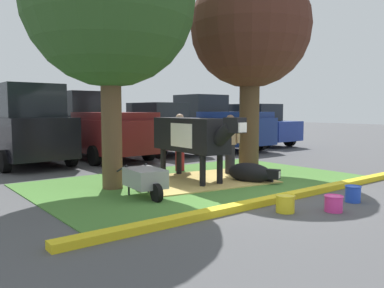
{
  "coord_description": "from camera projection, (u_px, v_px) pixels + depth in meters",
  "views": [
    {
      "loc": [
        -5.94,
        -5.53,
        1.75
      ],
      "look_at": [
        0.03,
        2.09,
        0.9
      ],
      "focal_mm": 36.67,
      "sensor_mm": 36.0,
      "label": 1
    }
  ],
  "objects": [
    {
      "name": "sedan_red",
      "position": [
        158.0,
        129.0,
        15.63
      ],
      "size": [
        2.1,
        4.44,
        2.02
      ],
      "color": "silver",
      "rests_on": "ground"
    },
    {
      "name": "shade_tree_right",
      "position": [
        250.0,
        29.0,
        10.83
      ],
      "size": [
        3.33,
        3.33,
        5.69
      ],
      "color": "#4C3823",
      "rests_on": "ground"
    },
    {
      "name": "grass_island",
      "position": [
        200.0,
        181.0,
        9.6
      ],
      "size": [
        7.8,
        4.84,
        0.02
      ],
      "primitive_type": "cube",
      "color": "#477A33",
      "rests_on": "ground"
    },
    {
      "name": "shade_tree_left",
      "position": [
        109.0,
        1.0,
        8.32
      ],
      "size": [
        3.69,
        3.69,
        5.92
      ],
      "color": "brown",
      "rests_on": "ground"
    },
    {
      "name": "curb_yellow",
      "position": [
        284.0,
        197.0,
        7.58
      ],
      "size": [
        9.0,
        0.24,
        0.12
      ],
      "primitive_type": "cube",
      "color": "yellow",
      "rests_on": "ground"
    },
    {
      "name": "ground_plane",
      "position": [
        253.0,
        194.0,
        8.14
      ],
      "size": [
        80.0,
        80.0,
        0.0
      ],
      "primitive_type": "plane",
      "color": "#4C4C4F"
    },
    {
      "name": "hay_bedding",
      "position": [
        200.0,
        181.0,
        9.56
      ],
      "size": [
        3.52,
        2.85,
        0.04
      ],
      "primitive_type": "cube",
      "rotation": [
        0.0,
        0.0,
        -0.15
      ],
      "color": "tan",
      "rests_on": "ground"
    },
    {
      "name": "bucket_blue",
      "position": [
        353.0,
        194.0,
        7.43
      ],
      "size": [
        0.31,
        0.31,
        0.31
      ],
      "color": "blue",
      "rests_on": "ground"
    },
    {
      "name": "wheelbarrow",
      "position": [
        146.0,
        179.0,
        7.77
      ],
      "size": [
        0.68,
        1.62,
        0.63
      ],
      "color": "gray",
      "rests_on": "ground"
    },
    {
      "name": "sedan_blue",
      "position": [
        254.0,
        125.0,
        19.18
      ],
      "size": [
        2.1,
        4.44,
        2.02
      ],
      "color": "navy",
      "rests_on": "ground"
    },
    {
      "name": "cow_holstein",
      "position": [
        192.0,
        135.0,
        9.44
      ],
      "size": [
        0.83,
        3.14,
        1.59
      ],
      "color": "black",
      "rests_on": "ground"
    },
    {
      "name": "bucket_yellow",
      "position": [
        285.0,
        203.0,
        6.69
      ],
      "size": [
        0.34,
        0.34,
        0.3
      ],
      "color": "yellow",
      "rests_on": "ground"
    },
    {
      "name": "bucket_pink",
      "position": [
        334.0,
        203.0,
        6.73
      ],
      "size": [
        0.33,
        0.33,
        0.28
      ],
      "color": "#EA3893",
      "rests_on": "ground"
    },
    {
      "name": "person_visitor_near",
      "position": [
        230.0,
        143.0,
        10.47
      ],
      "size": [
        0.34,
        0.47,
        1.61
      ],
      "color": "black",
      "rests_on": "ground"
    },
    {
      "name": "pickup_truck_black",
      "position": [
        213.0,
        124.0,
        17.43
      ],
      "size": [
        2.31,
        5.44,
        2.42
      ],
      "color": "navy",
      "rests_on": "ground"
    },
    {
      "name": "suv_black",
      "position": [
        23.0,
        125.0,
        12.54
      ],
      "size": [
        2.2,
        4.64,
        2.52
      ],
      "color": "black",
      "rests_on": "ground"
    },
    {
      "name": "calf_lying",
      "position": [
        251.0,
        173.0,
        9.37
      ],
      "size": [
        0.83,
        1.33,
        0.48
      ],
      "color": "black",
      "rests_on": "ground"
    },
    {
      "name": "pickup_truck_maroon",
      "position": [
        97.0,
        127.0,
        14.21
      ],
      "size": [
        2.31,
        5.44,
        2.42
      ],
      "color": "maroon",
      "rests_on": "ground"
    },
    {
      "name": "person_handler",
      "position": [
        180.0,
        141.0,
        11.08
      ],
      "size": [
        0.53,
        0.34,
        1.64
      ],
      "color": "maroon",
      "rests_on": "ground"
    }
  ]
}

